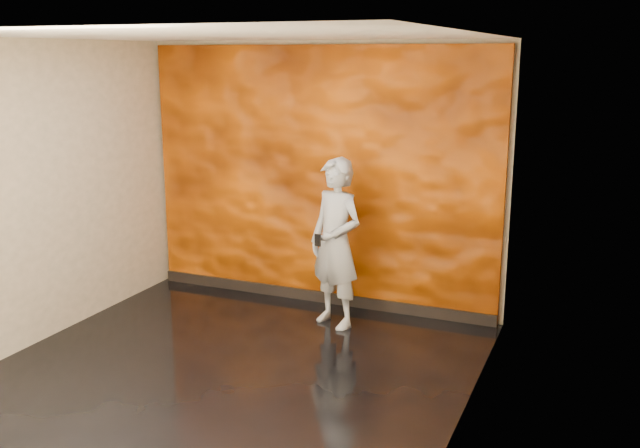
# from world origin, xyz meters

# --- Properties ---
(room) EXTENTS (4.02, 4.02, 2.81)m
(room) POSITION_xyz_m (0.00, 0.00, 1.40)
(room) COLOR black
(room) RESTS_ON ground
(feature_wall) EXTENTS (3.90, 0.06, 2.75)m
(feature_wall) POSITION_xyz_m (0.00, 1.96, 1.38)
(feature_wall) COLOR #F06503
(feature_wall) RESTS_ON ground
(baseboard) EXTENTS (3.90, 0.04, 0.12)m
(baseboard) POSITION_xyz_m (0.00, 1.92, 0.06)
(baseboard) COLOR black
(baseboard) RESTS_ON ground
(man) EXTENTS (0.73, 0.62, 1.69)m
(man) POSITION_xyz_m (0.43, 1.37, 0.85)
(man) COLOR #8E949C
(man) RESTS_ON ground
(phone) EXTENTS (0.07, 0.02, 0.12)m
(phone) POSITION_xyz_m (0.34, 1.13, 0.92)
(phone) COLOR black
(phone) RESTS_ON man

